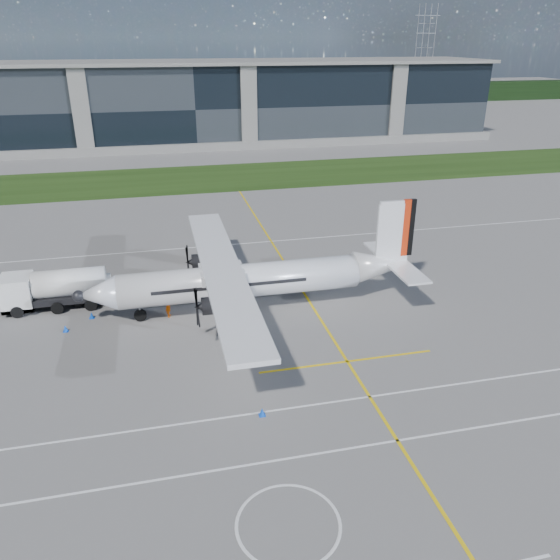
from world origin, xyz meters
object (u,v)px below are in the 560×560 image
object	(u,v)px
turboprop_aircraft	(253,261)
safety_cone_stbdwing	(208,250)
safety_cone_portwing	(262,412)
safety_cone_nose_stbd	(92,315)
baggage_tug	(91,290)
pylon_east	(424,52)
safety_cone_fwd	(65,328)
ground_crew_person	(168,304)
fuel_tanker_truck	(47,290)

from	to	relation	value
turboprop_aircraft	safety_cone_stbdwing	bearing A→B (deg)	99.22
safety_cone_portwing	safety_cone_nose_stbd	world-z (taller)	same
baggage_tug	safety_cone_stbdwing	bearing A→B (deg)	40.98
pylon_east	safety_cone_fwd	size ratio (longest dim) A/B	60.00
baggage_tug	safety_cone_fwd	xyz separation A→B (m)	(-1.55, -4.78, -0.76)
pylon_east	baggage_tug	distance (m)	174.37
safety_cone_fwd	turboprop_aircraft	bearing A→B (deg)	1.83
safety_cone_stbdwing	safety_cone_nose_stbd	bearing A→B (deg)	-130.34
pylon_east	turboprop_aircraft	world-z (taller)	pylon_east
safety_cone_stbdwing	safety_cone_fwd	bearing A→B (deg)	-130.86
pylon_east	safety_cone_portwing	world-z (taller)	pylon_east
pylon_east	ground_crew_person	distance (m)	174.46
baggage_tug	ground_crew_person	size ratio (longest dim) A/B	1.59
safety_cone_fwd	fuel_tanker_truck	bearing A→B (deg)	110.97
ground_crew_person	fuel_tanker_truck	bearing A→B (deg)	74.00
fuel_tanker_truck	safety_cone_fwd	world-z (taller)	fuel_tanker_truck
fuel_tanker_truck	turboprop_aircraft	bearing A→B (deg)	-13.80
pylon_east	safety_cone_nose_stbd	size ratio (longest dim) A/B	60.00
fuel_tanker_truck	ground_crew_person	world-z (taller)	fuel_tanker_truck
safety_cone_stbdwing	safety_cone_fwd	size ratio (longest dim) A/B	1.00
ground_crew_person	safety_cone_portwing	size ratio (longest dim) A/B	4.22
safety_cone_portwing	safety_cone_stbdwing	size ratio (longest dim) A/B	1.00
turboprop_aircraft	safety_cone_nose_stbd	world-z (taller)	turboprop_aircraft
safety_cone_portwing	safety_cone_stbdwing	xyz separation A→B (m)	(-0.18, 26.60, 0.00)
pylon_east	turboprop_aircraft	xyz separation A→B (m)	(-86.65, -147.03, -10.92)
baggage_tug	safety_cone_portwing	bearing A→B (deg)	-58.92
pylon_east	safety_cone_portwing	distance (m)	183.74
turboprop_aircraft	safety_cone_fwd	distance (m)	14.64
safety_cone_nose_stbd	safety_cone_stbdwing	bearing A→B (deg)	49.66
ground_crew_person	safety_cone_stbdwing	size ratio (longest dim) A/B	4.22
fuel_tanker_truck	safety_cone_fwd	bearing A→B (deg)	-69.03
safety_cone_nose_stbd	safety_cone_portwing	bearing A→B (deg)	-54.31
turboprop_aircraft	safety_cone_nose_stbd	xyz separation A→B (m)	(-12.42, 1.29, -3.83)
baggage_tug	safety_cone_portwing	size ratio (longest dim) A/B	6.72
safety_cone_nose_stbd	pylon_east	bearing A→B (deg)	55.79
turboprop_aircraft	ground_crew_person	bearing A→B (deg)	177.75
baggage_tug	ground_crew_person	world-z (taller)	ground_crew_person
ground_crew_person	safety_cone_nose_stbd	world-z (taller)	ground_crew_person
safety_cone_portwing	safety_cone_fwd	xyz separation A→B (m)	(-12.13, 12.79, 0.00)
safety_cone_stbdwing	safety_cone_fwd	world-z (taller)	same
safety_cone_fwd	safety_cone_nose_stbd	xyz separation A→B (m)	(1.70, 1.74, 0.00)
pylon_east	safety_cone_portwing	size ratio (longest dim) A/B	60.00
pylon_east	fuel_tanker_truck	world-z (taller)	pylon_east
turboprop_aircraft	safety_cone_stbdwing	size ratio (longest dim) A/B	54.45
fuel_tanker_truck	safety_cone_fwd	xyz separation A→B (m)	(1.66, -4.33, -1.31)
safety_cone_fwd	pylon_east	bearing A→B (deg)	55.66
fuel_tanker_truck	safety_cone_stbdwing	bearing A→B (deg)	34.89
ground_crew_person	turboprop_aircraft	bearing A→B (deg)	-86.70
turboprop_aircraft	baggage_tug	distance (m)	13.65
baggage_tug	safety_cone_nose_stbd	size ratio (longest dim) A/B	6.72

